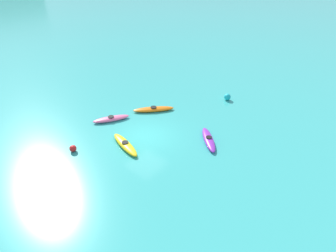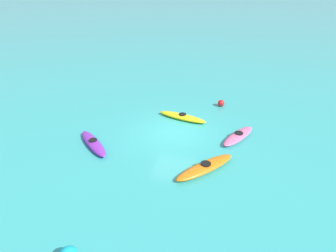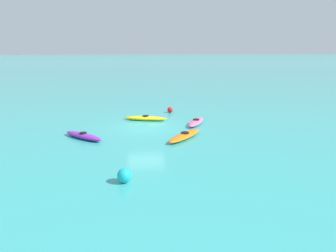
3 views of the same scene
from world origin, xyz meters
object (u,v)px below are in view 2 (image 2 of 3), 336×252
kayak_orange (206,167)px  kayak_yellow (183,117)px  buoy_red (221,103)px  kayak_pink (239,136)px  kayak_purple (93,143)px

kayak_orange → kayak_yellow: 5.30m
buoy_red → kayak_pink: bearing=15.6°
kayak_pink → kayak_yellow: (-1.67, -3.38, -0.00)m
kayak_yellow → kayak_orange: bearing=21.6°
kayak_orange → buoy_red: buoy_red is taller
kayak_yellow → kayak_purple: bearing=-43.5°
kayak_purple → kayak_orange: (0.79, 5.87, 0.00)m
kayak_pink → kayak_purple: bearing=-71.4°
kayak_yellow → buoy_red: size_ratio=7.03×
kayak_purple → kayak_yellow: size_ratio=0.82×
kayak_pink → kayak_orange: same height
kayak_yellow → buoy_red: (-2.59, 2.19, 0.07)m
kayak_pink → buoy_red: bearing=-164.4°
kayak_orange → kayak_pink: bearing=156.3°
kayak_purple → buoy_red: bearing=137.7°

